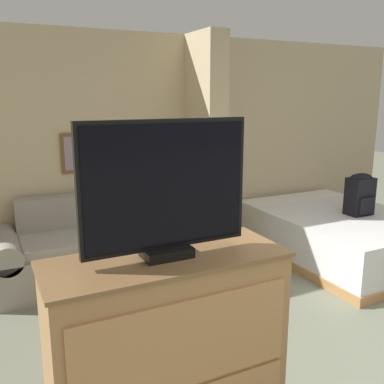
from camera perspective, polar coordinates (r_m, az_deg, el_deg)
The scene contains 8 objects.
wall_back at distance 5.33m, azimuth -1.55°, elevation 6.21°, with size 6.69×0.16×2.60m.
wall_partition_pillar at distance 5.06m, azimuth 1.81°, elevation 5.92°, with size 0.24×0.64×2.60m.
couch at distance 4.74m, azimuth -11.87°, elevation -7.15°, with size 2.18×0.84×0.85m.
coffee_table at distance 3.84m, azimuth -8.08°, elevation -10.51°, with size 0.69×0.53×0.45m.
tv_dresser at distance 2.40m, azimuth -3.18°, elevation -21.22°, with size 1.22×0.48×1.13m.
tv at distance 2.04m, azimuth -3.50°, elevation 0.25°, with size 0.84×0.16×0.68m.
bed at distance 5.47m, azimuth 18.83°, elevation -5.27°, with size 1.60×2.18×0.54m.
backpack at distance 5.32m, azimuth 21.52°, elevation -0.18°, with size 0.30×0.23×0.49m.
Camera 1 is at (-2.22, -1.32, 1.91)m, focal length 40.00 mm.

